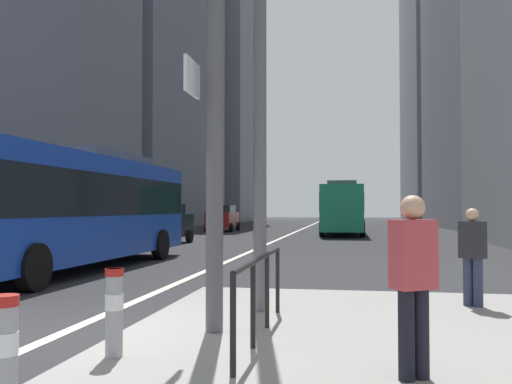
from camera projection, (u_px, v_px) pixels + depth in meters
ground_plane at (269, 244)px, 26.95m from camera, size 160.00×160.00×0.00m
lane_centre_line at (291, 234)px, 36.81m from camera, size 0.20×80.00×0.01m
office_tower_left_mid at (144, 42)px, 54.61m from camera, size 10.78×24.30×36.17m
office_tower_left_far at (206, 27)px, 78.37m from camera, size 13.06×16.25×54.53m
office_tower_right_far at (446, 25)px, 75.92m from camera, size 10.51×22.45×53.56m
city_bus_blue_oncoming at (72, 204)px, 15.26m from camera, size 2.87×11.49×3.40m
city_bus_red_receding at (342, 206)px, 36.96m from camera, size 2.73×11.52×3.40m
car_oncoming_mid at (161, 223)px, 26.47m from camera, size 2.18×4.45×1.94m
car_receding_near at (337, 215)px, 62.90m from camera, size 2.12×4.39×1.94m
car_receding_far at (334, 216)px, 49.20m from camera, size 2.18×4.49×1.94m
car_oncoming_far at (223, 218)px, 41.54m from camera, size 2.12×4.33×1.94m
traffic_signal_gantry at (76, 30)px, 7.43m from camera, size 5.78×0.65×6.00m
bollard_left at (5, 352)px, 4.04m from camera, size 0.20×0.20×0.92m
bollard_right at (114, 308)px, 5.84m from camera, size 0.20×0.20×0.92m
pedestrian_railing at (261, 280)px, 6.74m from camera, size 0.06×3.29×0.98m
pedestrian_waiting at (413, 277)px, 5.08m from camera, size 0.45×0.40×1.68m
pedestrian_walking at (473, 252)px, 8.86m from camera, size 0.45×0.41×1.56m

